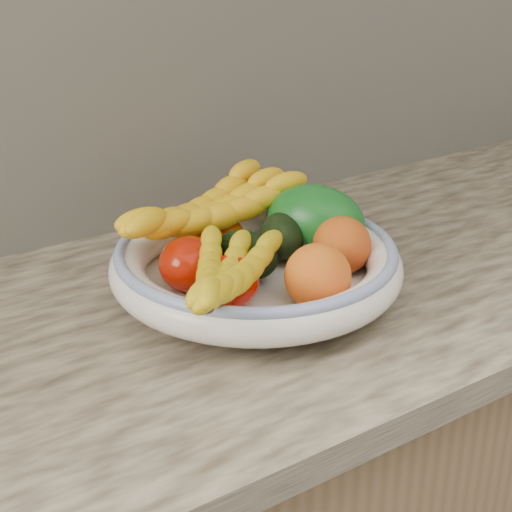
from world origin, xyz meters
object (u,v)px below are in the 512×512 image
object	(u,v)px
banana_bunch_front	(224,281)
green_mango	(315,221)
fruit_bowl	(256,264)
banana_bunch_back	(209,216)

from	to	relation	value
banana_bunch_front	green_mango	bearing A→B (deg)	-20.10
fruit_bowl	banana_bunch_front	distance (m)	0.13
banana_bunch_back	green_mango	bearing A→B (deg)	-43.45
green_mango	banana_bunch_front	world-z (taller)	green_mango
banana_bunch_back	fruit_bowl	bearing A→B (deg)	-96.46
fruit_bowl	banana_bunch_back	bearing A→B (deg)	98.21
green_mango	banana_bunch_front	distance (m)	0.24
banana_bunch_back	banana_bunch_front	distance (m)	0.19
green_mango	banana_bunch_back	xyz separation A→B (m)	(-0.13, 0.07, 0.01)
green_mango	banana_bunch_front	size ratio (longest dim) A/B	0.55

